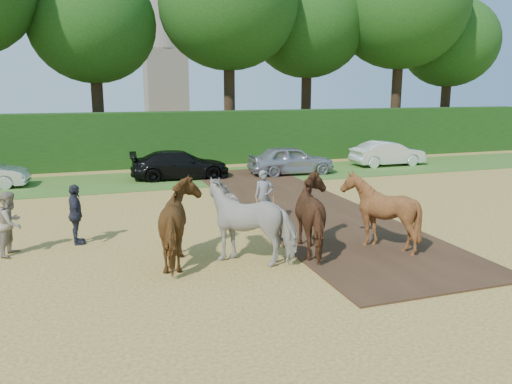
% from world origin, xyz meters
% --- Properties ---
extents(ground, '(120.00, 120.00, 0.00)m').
position_xyz_m(ground, '(0.00, 0.00, 0.00)').
color(ground, gold).
rests_on(ground, ground).
extents(earth_strip, '(4.50, 17.00, 0.05)m').
position_xyz_m(earth_strip, '(1.50, 7.00, 0.03)').
color(earth_strip, '#472D1C').
rests_on(earth_strip, ground).
extents(grass_verge, '(50.00, 5.00, 0.03)m').
position_xyz_m(grass_verge, '(0.00, 14.00, 0.01)').
color(grass_verge, '#38601E').
rests_on(grass_verge, ground).
extents(hedgerow, '(46.00, 1.60, 3.00)m').
position_xyz_m(hedgerow, '(0.00, 18.50, 1.50)').
color(hedgerow, '#14380F').
rests_on(hedgerow, ground).
extents(spectator_near, '(0.88, 0.99, 1.70)m').
position_xyz_m(spectator_near, '(-7.74, 4.37, 0.85)').
color(spectator_near, '#BEB195').
rests_on(spectator_near, ground).
extents(spectator_far, '(0.48, 1.03, 1.71)m').
position_xyz_m(spectator_far, '(-6.15, 4.77, 0.85)').
color(spectator_far, '#252732').
rests_on(spectator_far, ground).
extents(plough_team, '(7.05, 4.90, 2.07)m').
position_xyz_m(plough_team, '(-0.94, 2.06, 1.03)').
color(plough_team, brown).
rests_on(plough_team, ground).
extents(parked_cars, '(29.99, 2.75, 1.47)m').
position_xyz_m(parked_cars, '(-2.13, 14.06, 0.69)').
color(parked_cars, silver).
rests_on(parked_cars, ground).
extents(treeline, '(48.70, 10.60, 14.21)m').
position_xyz_m(treeline, '(-1.69, 21.69, 8.97)').
color(treeline, '#382616').
rests_on(treeline, ground).
extents(church, '(5.20, 5.20, 27.00)m').
position_xyz_m(church, '(4.00, 55.00, 13.73)').
color(church, slate).
rests_on(church, ground).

